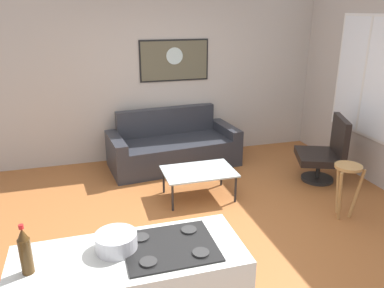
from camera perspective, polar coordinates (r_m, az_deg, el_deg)
name	(u,v)px	position (r m, az deg, el deg)	size (l,w,h in m)	color
ground	(212,227)	(4.57, 3.03, -12.24)	(6.40, 6.40, 0.04)	#9B592C
back_wall	(165,73)	(6.30, -4.09, 10.49)	(6.40, 0.05, 2.80)	#B0A8A0
couch	(173,148)	(6.13, -2.85, -0.56)	(2.08, 1.09, 0.86)	#292B32
coffee_table	(199,173)	(5.03, 1.01, -4.29)	(0.93, 0.62, 0.38)	silver
armchair	(326,152)	(5.82, 19.39, -1.15)	(0.83, 0.84, 0.95)	black
bar_stool	(347,178)	(4.85, 22.07, -4.68)	(0.36, 0.35, 0.67)	#A87C46
soda_bottle	(25,251)	(2.53, -23.58, -14.44)	(0.07, 0.07, 0.33)	#472E13
mixing_bowl	(116,242)	(2.63, -11.23, -14.10)	(0.28, 0.28, 0.12)	silver
wall_painting	(174,60)	(6.26, -2.64, 12.32)	(1.13, 0.03, 0.66)	black
window	(365,76)	(6.06, 24.33, 9.18)	(0.03, 1.23, 1.70)	silver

